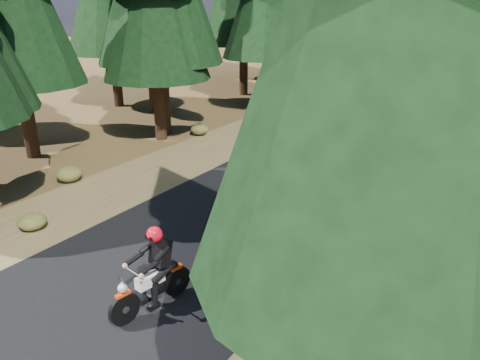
{
  "coord_description": "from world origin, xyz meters",
  "views": [
    {
      "loc": [
        6.71,
        -8.76,
        5.89
      ],
      "look_at": [
        0.0,
        1.5,
        1.1
      ],
      "focal_mm": 35.0,
      "sensor_mm": 36.0,
      "label": 1
    }
  ],
  "objects": [
    {
      "name": "road",
      "position": [
        0.0,
        5.0,
        0.01
      ],
      "size": [
        6.0,
        100.0,
        0.01
      ],
      "primitive_type": "cube",
      "color": "black",
      "rests_on": "ground"
    },
    {
      "name": "ground",
      "position": [
        0.0,
        0.0,
        0.0
      ],
      "size": [
        120.0,
        120.0,
        0.0
      ],
      "primitive_type": "plane",
      "color": "#4C331B",
      "rests_on": "ground"
    },
    {
      "name": "rider_follow",
      "position": [
        -1.01,
        6.77,
        0.5
      ],
      "size": [
        0.91,
        1.74,
        1.49
      ],
      "rotation": [
        0.0,
        0.0,
        3.4
      ],
      "color": "maroon",
      "rests_on": "road"
    },
    {
      "name": "rider_lead",
      "position": [
        0.91,
        -3.12,
        0.6
      ],
      "size": [
        0.92,
        2.06,
        1.77
      ],
      "rotation": [
        0.0,
        0.0,
        2.97
      ],
      "color": "silver",
      "rests_on": "road"
    },
    {
      "name": "understory_shrubs",
      "position": [
        1.55,
        6.63,
        0.26
      ],
      "size": [
        16.36,
        30.37,
        0.56
      ],
      "color": "#474C1E",
      "rests_on": "ground"
    },
    {
      "name": "shoulder_l",
      "position": [
        -4.6,
        5.0,
        0.0
      ],
      "size": [
        3.2,
        100.0,
        0.01
      ],
      "primitive_type": "cube",
      "color": "brown",
      "rests_on": "ground"
    },
    {
      "name": "shoulder_r",
      "position": [
        4.6,
        5.0,
        0.0
      ],
      "size": [
        3.2,
        100.0,
        0.01
      ],
      "primitive_type": "cube",
      "color": "brown",
      "rests_on": "ground"
    }
  ]
}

